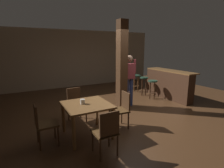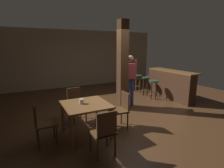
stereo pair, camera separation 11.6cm
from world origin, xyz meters
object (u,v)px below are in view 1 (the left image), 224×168
object	(u,v)px
chair_east	(122,108)
bar_stool_near	(152,85)
bar_stool_far	(136,79)
chair_north	(76,103)
napkin_cup	(83,102)
dining_table	(87,109)
chair_west	(43,122)
standing_person	(129,77)
bar_stool_mid	(144,82)
bar_counter	(168,84)
chair_south	(107,131)

from	to	relation	value
chair_east	bar_stool_near	bearing A→B (deg)	33.30
chair_east	bar_stool_far	bearing A→B (deg)	48.21
chair_north	bar_stool_far	world-z (taller)	chair_north
napkin_cup	dining_table	bearing A→B (deg)	-30.61
chair_west	chair_east	xyz separation A→B (m)	(1.83, -0.03, 0.00)
standing_person	bar_stool_mid	world-z (taller)	standing_person
bar_stool_near	standing_person	bearing A→B (deg)	-168.58
standing_person	bar_counter	distance (m)	1.93
chair_west	chair_south	distance (m)	1.34
chair_west	bar_counter	xyz separation A→B (m)	(4.79, 1.31, 0.05)
chair_west	standing_person	world-z (taller)	standing_person
chair_west	bar_stool_mid	distance (m)	4.68
chair_east	napkin_cup	size ratio (longest dim) A/B	8.23
napkin_cup	chair_east	bearing A→B (deg)	-3.60
bar_stool_far	chair_north	bearing A→B (deg)	-151.52
napkin_cup	bar_stool_near	xyz separation A→B (m)	(3.32, 1.48, -0.25)
chair_north	chair_east	xyz separation A→B (m)	(0.88, -0.94, 0.00)
bar_stool_near	bar_stool_far	distance (m)	1.21
chair_west	bar_stool_near	size ratio (longest dim) A/B	1.22
chair_east	bar_stool_far	world-z (taller)	chair_east
dining_table	bar_counter	bearing A→B (deg)	18.87
dining_table	chair_east	bearing A→B (deg)	-1.08
dining_table	bar_stool_far	world-z (taller)	bar_stool_far
chair_north	bar_counter	distance (m)	3.86
bar_counter	bar_stool_mid	bearing A→B (deg)	128.07
bar_counter	chair_north	bearing A→B (deg)	-174.03
chair_north	standing_person	world-z (taller)	standing_person
chair_south	standing_person	xyz separation A→B (m)	(1.95, 2.18, 0.50)
chair_north	napkin_cup	bearing A→B (deg)	-96.59
chair_east	napkin_cup	world-z (taller)	chair_east
dining_table	chair_west	distance (m)	0.94
chair_north	bar_counter	bearing A→B (deg)	5.97
standing_person	bar_counter	xyz separation A→B (m)	(1.88, 0.05, -0.44)
standing_person	dining_table	bearing A→B (deg)	-147.47
chair_north	chair_south	xyz separation A→B (m)	(0.01, -1.83, 0.00)
chair_south	bar_counter	world-z (taller)	bar_counter
dining_table	chair_east	size ratio (longest dim) A/B	1.13
chair_south	napkin_cup	distance (m)	1.01
chair_north	chair_east	world-z (taller)	same
dining_table	bar_counter	size ratio (longest dim) A/B	0.47
chair_north	bar_stool_mid	distance (m)	3.45
chair_west	bar_counter	bearing A→B (deg)	15.24
chair_north	standing_person	distance (m)	2.05
dining_table	bar_stool_mid	size ratio (longest dim) A/B	1.30
napkin_cup	chair_south	bearing A→B (deg)	-83.23
chair_west	dining_table	bearing A→B (deg)	-0.94
dining_table	bar_stool_far	xyz separation A→B (m)	(3.35, 2.73, -0.06)
napkin_cup	bar_counter	world-z (taller)	bar_counter
bar_stool_far	chair_east	bearing A→B (deg)	-131.79
bar_counter	bar_stool_far	world-z (taller)	bar_counter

